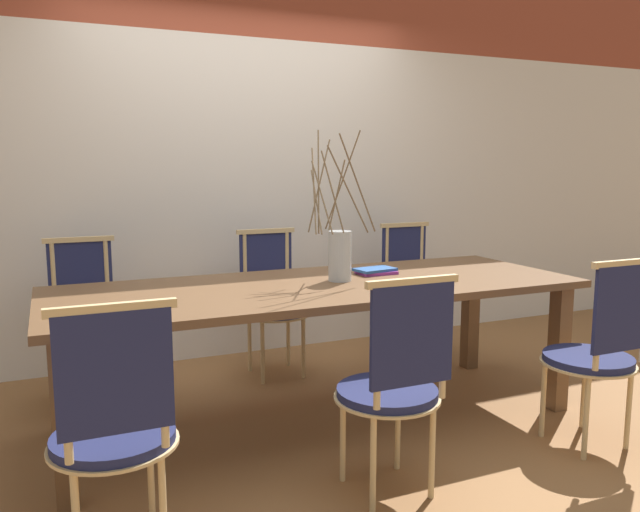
# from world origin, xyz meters

# --- Properties ---
(ground_plane) EXTENTS (16.00, 16.00, 0.00)m
(ground_plane) POSITION_xyz_m (0.00, 0.00, 0.00)
(ground_plane) COLOR olive
(wall_rear) EXTENTS (12.00, 0.06, 3.20)m
(wall_rear) POSITION_xyz_m (0.00, 1.40, 1.60)
(wall_rear) COLOR silver
(wall_rear) RESTS_ON ground_plane
(dining_table) EXTENTS (2.83, 1.03, 0.77)m
(dining_table) POSITION_xyz_m (0.00, 0.00, 0.68)
(dining_table) COLOR brown
(dining_table) RESTS_ON ground_plane
(chair_near_leftend) EXTENTS (0.46, 0.46, 0.97)m
(chair_near_leftend) POSITION_xyz_m (-1.15, -0.86, 0.51)
(chair_near_leftend) COLOR #1E234C
(chair_near_leftend) RESTS_ON ground_plane
(chair_near_left) EXTENTS (0.46, 0.46, 0.97)m
(chair_near_left) POSITION_xyz_m (-0.04, -0.86, 0.51)
(chair_near_left) COLOR #1E234C
(chair_near_left) RESTS_ON ground_plane
(chair_near_center) EXTENTS (0.46, 0.46, 0.97)m
(chair_near_center) POSITION_xyz_m (1.11, -0.86, 0.51)
(chair_near_center) COLOR #1E234C
(chair_near_center) RESTS_ON ground_plane
(chair_far_leftend) EXTENTS (0.46, 0.46, 0.97)m
(chair_far_leftend) POSITION_xyz_m (-1.16, 0.86, 0.51)
(chair_far_leftend) COLOR #1E234C
(chair_far_leftend) RESTS_ON ground_plane
(chair_far_left) EXTENTS (0.46, 0.46, 0.97)m
(chair_far_left) POSITION_xyz_m (0.03, 0.86, 0.51)
(chair_far_left) COLOR #1E234C
(chair_far_left) RESTS_ON ground_plane
(chair_far_center) EXTENTS (0.46, 0.46, 0.97)m
(chair_far_center) POSITION_xyz_m (1.12, 0.86, 0.51)
(chair_far_center) COLOR #1E234C
(chair_far_center) RESTS_ON ground_plane
(vase_centerpiece) EXTENTS (0.36, 0.36, 0.82)m
(vase_centerpiece) POSITION_xyz_m (0.13, 0.03, 0.93)
(vase_centerpiece) COLOR #B2BCC1
(vase_centerpiece) RESTS_ON dining_table
(book_stack) EXTENTS (0.25, 0.18, 0.03)m
(book_stack) POSITION_xyz_m (0.42, 0.15, 0.78)
(book_stack) COLOR #842D8C
(book_stack) RESTS_ON dining_table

